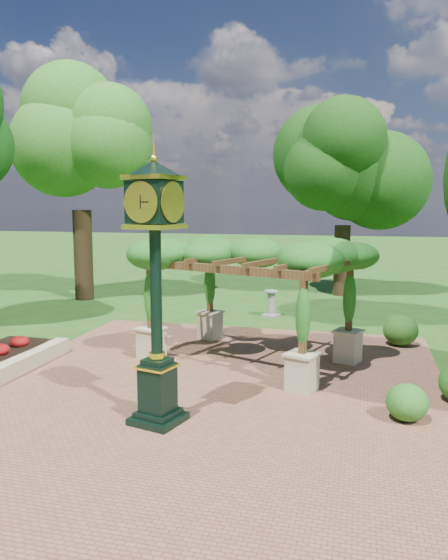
# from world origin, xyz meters

# --- Properties ---
(ground) EXTENTS (120.00, 120.00, 0.00)m
(ground) POSITION_xyz_m (0.00, 0.00, 0.00)
(ground) COLOR #1E4714
(ground) RESTS_ON ground
(brick_plaza) EXTENTS (10.00, 12.00, 0.04)m
(brick_plaza) POSITION_xyz_m (0.00, 1.00, 0.02)
(brick_plaza) COLOR brown
(brick_plaza) RESTS_ON ground
(border_wall) EXTENTS (0.35, 5.00, 0.40)m
(border_wall) POSITION_xyz_m (-4.60, 0.50, 0.20)
(border_wall) COLOR #C6B793
(border_wall) RESTS_ON ground
(pedestal_clock) EXTENTS (1.14, 1.14, 4.77)m
(pedestal_clock) POSITION_xyz_m (-0.37, -0.92, 2.85)
(pedestal_clock) COLOR black
(pedestal_clock) RESTS_ON brick_plaza
(pergola) EXTENTS (5.71, 4.59, 3.12)m
(pergola) POSITION_xyz_m (0.42, 3.38, 2.56)
(pergola) COLOR #C1B790
(pergola) RESTS_ON brick_plaza
(sundial) EXTENTS (0.65, 0.65, 0.94)m
(sundial) POSITION_xyz_m (0.07, 9.02, 0.41)
(sundial) COLOR gray
(sundial) RESTS_ON ground
(shrub_front) EXTENTS (0.90, 0.90, 0.69)m
(shrub_front) POSITION_xyz_m (4.02, 0.28, 0.38)
(shrub_front) COLOR #255E1A
(shrub_front) RESTS_ON brick_plaza
(shrub_back) EXTENTS (1.15, 1.15, 0.87)m
(shrub_back) POSITION_xyz_m (4.24, 5.87, 0.47)
(shrub_back) COLOR #285A1A
(shrub_back) RESTS_ON brick_plaza
(tree_west_far) EXTENTS (4.07, 4.07, 9.60)m
(tree_west_far) POSITION_xyz_m (-8.12, 10.66, 6.55)
(tree_west_far) COLOR black
(tree_west_far) RESTS_ON ground
(tree_north) EXTENTS (4.31, 4.31, 7.87)m
(tree_north) POSITION_xyz_m (2.27, 14.39, 5.40)
(tree_north) COLOR #342315
(tree_north) RESTS_ON ground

